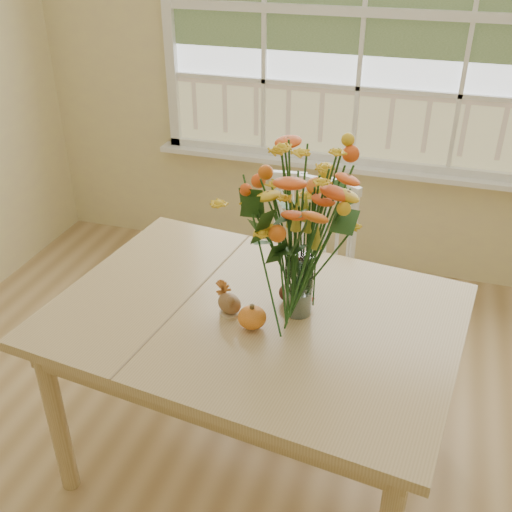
% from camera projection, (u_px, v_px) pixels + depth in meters
% --- Properties ---
extents(wall_back, '(4.00, 0.02, 2.70)m').
position_uv_depth(wall_back, '(362.00, 50.00, 3.28)').
color(wall_back, beige).
rests_on(wall_back, floor).
extents(window, '(2.42, 0.12, 1.74)m').
position_uv_depth(window, '(364.00, 16.00, 3.15)').
color(window, silver).
rests_on(window, wall_back).
extents(dining_table, '(1.55, 1.19, 0.77)m').
position_uv_depth(dining_table, '(254.00, 332.00, 2.20)').
color(dining_table, tan).
rests_on(dining_table, floor).
extents(windsor_chair, '(0.50, 0.49, 0.94)m').
position_uv_depth(windsor_chair, '(305.00, 268.00, 2.87)').
color(windsor_chair, white).
rests_on(windsor_chair, floor).
extents(flower_vase, '(0.47, 0.47, 0.56)m').
position_uv_depth(flower_vase, '(301.00, 229.00, 1.98)').
color(flower_vase, white).
rests_on(flower_vase, dining_table).
extents(pumpkin, '(0.10, 0.10, 0.08)m').
position_uv_depth(pumpkin, '(252.00, 318.00, 2.05)').
color(pumpkin, '#C76A17').
rests_on(pumpkin, dining_table).
extents(turkey_figurine, '(0.11, 0.10, 0.12)m').
position_uv_depth(turkey_figurine, '(229.00, 304.00, 2.12)').
color(turkey_figurine, '#CCB78C').
rests_on(turkey_figurine, dining_table).
extents(dark_gourd, '(0.13, 0.08, 0.07)m').
position_uv_depth(dark_gourd, '(289.00, 293.00, 2.19)').
color(dark_gourd, '#38160F').
rests_on(dark_gourd, dining_table).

